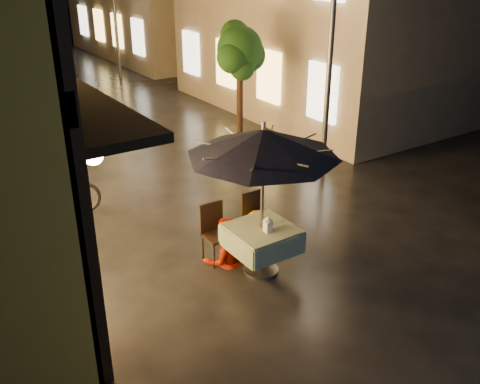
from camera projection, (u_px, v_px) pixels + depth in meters
ground at (268, 247)px, 9.19m from camera, size 90.00×90.00×0.00m
street_tree at (240, 52)px, 12.83m from camera, size 1.43×1.20×3.15m
streetlamp_near at (331, 43)px, 11.01m from camera, size 0.36×0.36×4.23m
streetlamp_far at (114, 1)px, 20.12m from camera, size 0.36×0.36×4.23m
cafe_table at (261, 238)px, 8.26m from camera, size 0.99×0.99×0.78m
patio_umbrella at (263, 143)px, 7.62m from camera, size 2.27×2.27×2.46m
cafe_chair_left at (215, 229)px, 8.64m from camera, size 0.42×0.42×0.97m
cafe_chair_right at (255, 217)px, 9.04m from camera, size 0.42×0.42×0.97m
table_lantern at (268, 223)px, 8.00m from camera, size 0.16×0.16×0.25m
person_orange at (225, 220)px, 8.44m from camera, size 0.84×0.71×1.53m
person_yellow at (259, 213)px, 8.82m from camera, size 0.91×0.53×1.40m
bicycle_0 at (48, 194)px, 9.99m from camera, size 2.01×1.09×1.00m
bicycle_1 at (42, 172)px, 11.11m from camera, size 1.54×0.91×0.89m
bicycle_2 at (38, 158)px, 11.87m from camera, size 1.79×1.12×0.89m
bicycle_3 at (20, 149)px, 12.17m from camera, size 1.77×1.06×1.03m
bicycle_4 at (5, 131)px, 13.63m from camera, size 1.76×1.05×0.88m
bicycle_5 at (13, 125)px, 14.04m from camera, size 1.57×0.58×0.92m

